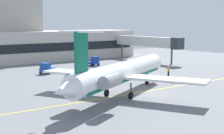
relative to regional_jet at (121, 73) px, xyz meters
The scene contains 9 objects.
ground 5.43m from the regional_jet, ahead, with size 120.00×120.00×0.11m.
jet_bridge_east 41.21m from the regional_jet, 42.21° to the left, with size 2.40×22.66×6.26m.
regional_jet is the anchor object (origin of this frame).
baggage_tug 32.05m from the regional_jet, 62.91° to the left, with size 2.28×3.29×2.12m.
pushback_tractor 24.20m from the regional_jet, 87.29° to the left, with size 3.77×3.37×2.10m.
marshaller 19.53m from the regional_jet, 25.35° to the left, with size 0.83×0.34×1.92m.
safety_cone_alpha 14.40m from the regional_jet, 34.02° to the left, with size 0.47×0.47×0.55m.
safety_cone_bravo 13.01m from the regional_jet, 11.09° to the left, with size 0.47×0.47×0.55m.
safety_cone_charlie 8.01m from the regional_jet, 70.59° to the left, with size 0.47×0.47×0.55m.
Camera 1 is at (-31.10, -33.67, 9.64)m, focal length 53.93 mm.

